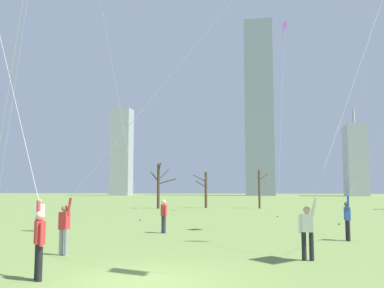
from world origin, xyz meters
TOP-DOWN VIEW (x-y plane):
  - ground_plane at (0.00, 0.00)m, footprint 400.00×400.00m
  - kite_flyer_far_back_yellow at (-5.07, 1.56)m, footprint 7.27×7.66m
  - kite_flyer_foreground_left_green at (-4.60, 1.21)m, footprint 10.02×8.41m
  - kite_flyer_foreground_right_red at (-0.88, 2.06)m, footprint 11.44×4.69m
  - kite_flyer_midfield_center_teal at (6.83, 7.20)m, footprint 3.38×8.07m
  - kite_flyer_midfield_left_pink at (4.83, 3.95)m, footprint 5.59×2.30m
  - bystander_watching_nearby at (-8.81, 10.22)m, footprint 0.40×0.38m
  - bystander_far_off_by_trees at (-2.35, 10.64)m, footprint 0.36×0.43m
  - distant_kite_drifting_right_purple at (4.06, 29.73)m, footprint 1.28×6.49m
  - bare_tree_right_of_center at (1.20, 38.94)m, footprint 1.12×1.60m
  - bare_tree_far_right_edge at (-9.87, 36.48)m, footprint 3.09×2.73m
  - bare_tree_center at (-5.02, 39.03)m, footprint 1.93×2.42m
  - skyline_mid_tower_right at (27.24, 131.99)m, footprint 5.93×11.70m
  - skyline_mid_tower_left at (-2.36, 136.21)m, footprint 9.63×8.14m
  - skyline_wide_slab at (-49.75, 130.42)m, footprint 6.82×5.36m

SIDE VIEW (x-z plane):
  - ground_plane at x=0.00m, z-range 0.00..0.00m
  - bystander_watching_nearby at x=-8.81m, z-range 0.09..1.71m
  - bystander_far_off_by_trees at x=-2.35m, z-range 0.09..1.71m
  - bare_tree_center at x=-5.02m, z-range 0.16..4.27m
  - bare_tree_right_of_center at x=1.20m, z-range -0.08..4.90m
  - bare_tree_far_right_edge at x=-9.87m, z-range 0.27..5.36m
  - kite_flyer_midfield_left_pink at x=4.83m, z-range -4.06..10.25m
  - kite_flyer_midfield_center_teal at x=6.83m, z-range -1.87..8.25m
  - kite_flyer_far_back_yellow at x=-5.07m, z-range -3.84..10.80m
  - kite_flyer_foreground_right_red at x=-0.88m, z-range -2.40..9.95m
  - kite_flyer_foreground_left_green at x=-4.60m, z-range -4.41..14.19m
  - skyline_mid_tower_right at x=27.24m, z-range -2.60..24.78m
  - skyline_wide_slab at x=-49.75m, z-range 0.00..30.02m
  - distant_kite_drifting_right_purple at x=4.06m, z-range 7.10..25.19m
  - skyline_mid_tower_left at x=-2.36m, z-range 0.00..59.98m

